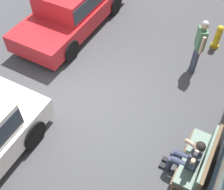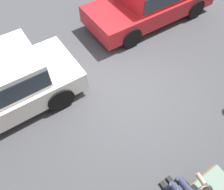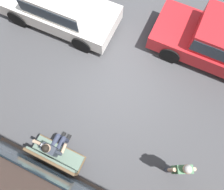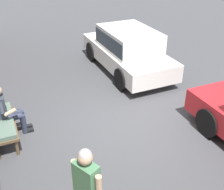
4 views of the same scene
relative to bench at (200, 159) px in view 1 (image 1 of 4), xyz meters
name	(u,v)px [view 1 (image 1 of 4)]	position (x,y,z in m)	size (l,w,h in m)	color
ground_plane	(95,106)	(-0.52, -2.90, -0.57)	(60.00, 60.00, 0.00)	#424244
bench	(200,159)	(0.00, 0.00, 0.00)	(1.49, 0.55, 1.00)	brown
person_on_phone	(189,157)	(0.15, -0.22, 0.13)	(0.73, 0.74, 1.33)	#2D3347
parked_car_near	(73,5)	(-3.21, -5.31, 0.25)	(4.51, 1.87, 1.49)	red
pedestrian_standing	(200,43)	(-3.05, -1.08, 0.46)	(0.50, 0.34, 1.73)	#383D4C
fire_hydrant	(218,37)	(-4.43, -0.78, -0.18)	(0.38, 0.26, 0.81)	olive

